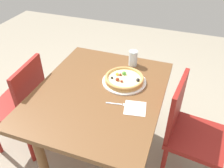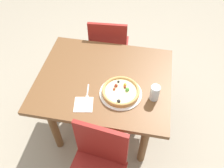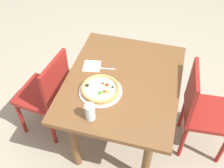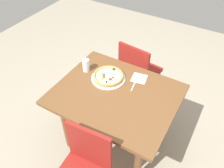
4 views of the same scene
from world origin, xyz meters
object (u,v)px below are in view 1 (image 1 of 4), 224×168
(chair_near, at_px, (22,104))
(plate, at_px, (124,81))
(pizza, at_px, (124,79))
(napkin, at_px, (135,108))
(dining_table, at_px, (100,103))
(fork, at_px, (120,104))
(drinking_glass, at_px, (133,58))
(chair_far, at_px, (188,130))

(chair_near, bearing_deg, plate, -77.07)
(pizza, height_order, napkin, pizza)
(dining_table, height_order, plate, plate)
(plate, xyz_separation_m, fork, (0.25, 0.05, -0.00))
(drinking_glass, relative_size, napkin, 0.92)
(dining_table, xyz_separation_m, chair_far, (-0.08, 0.66, -0.13))
(chair_far, relative_size, pizza, 3.02)
(napkin, bearing_deg, dining_table, -107.92)
(pizza, relative_size, fork, 1.78)
(plate, relative_size, drinking_glass, 2.56)
(chair_far, relative_size, fork, 5.36)
(plate, height_order, fork, plate)
(fork, bearing_deg, napkin, -11.19)
(pizza, bearing_deg, plate, 63.67)
(chair_near, xyz_separation_m, chair_far, (-0.17, 1.33, 0.00))
(chair_near, distance_m, plate, 0.88)
(pizza, bearing_deg, napkin, 30.91)
(chair_far, distance_m, plate, 0.59)
(chair_far, height_order, pizza, chair_far)
(dining_table, relative_size, napkin, 7.87)
(chair_near, xyz_separation_m, fork, (0.00, 0.85, 0.25))
(plate, xyz_separation_m, pizza, (-0.00, -0.00, 0.03))
(dining_table, xyz_separation_m, plate, (-0.16, 0.14, 0.13))
(dining_table, xyz_separation_m, chair_near, (0.09, -0.66, -0.13))
(dining_table, relative_size, pizza, 3.75)
(chair_near, distance_m, chair_far, 1.34)
(plate, xyz_separation_m, napkin, (0.26, 0.15, -0.00))
(drinking_glass, bearing_deg, chair_far, 57.46)
(pizza, bearing_deg, chair_far, 81.04)
(pizza, bearing_deg, drinking_glass, -178.98)
(plate, xyz_separation_m, drinking_glass, (-0.26, -0.00, 0.06))
(dining_table, bearing_deg, chair_near, -82.54)
(chair_near, relative_size, chair_far, 1.00)
(chair_far, xyz_separation_m, pizza, (-0.08, -0.53, 0.28))
(pizza, xyz_separation_m, napkin, (0.26, 0.15, -0.03))
(plate, distance_m, napkin, 0.30)
(fork, bearing_deg, plate, 91.89)
(plate, relative_size, fork, 2.00)
(dining_table, relative_size, fork, 6.66)
(chair_near, bearing_deg, chair_far, -87.20)
(fork, distance_m, napkin, 0.10)
(dining_table, relative_size, chair_near, 1.24)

